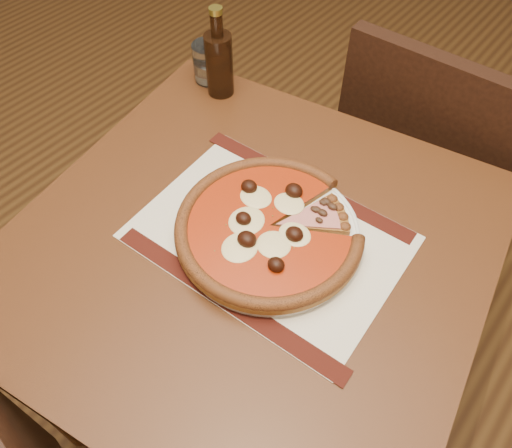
{
  "coord_description": "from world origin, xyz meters",
  "views": [
    {
      "loc": [
        0.88,
        -0.91,
        1.46
      ],
      "look_at": [
        0.55,
        -0.51,
        0.78
      ],
      "focal_mm": 35.0,
      "sensor_mm": 36.0,
      "label": 1
    }
  ],
  "objects_px": {
    "pizza": "(269,227)",
    "water_glass": "(209,62)",
    "table": "(249,272)",
    "bottle": "(219,62)",
    "chair_far": "(422,166)",
    "plate": "(269,233)"
  },
  "relations": [
    {
      "from": "pizza",
      "to": "water_glass",
      "type": "distance_m",
      "value": 0.48
    },
    {
      "from": "table",
      "to": "bottle",
      "type": "xyz_separation_m",
      "value": [
        -0.32,
        0.28,
        0.18
      ]
    },
    {
      "from": "pizza",
      "to": "bottle",
      "type": "height_order",
      "value": "bottle"
    },
    {
      "from": "bottle",
      "to": "chair_far",
      "type": "bearing_deg",
      "value": 39.04
    },
    {
      "from": "table",
      "to": "pizza",
      "type": "xyz_separation_m",
      "value": [
        0.02,
        0.03,
        0.13
      ]
    },
    {
      "from": "bottle",
      "to": "water_glass",
      "type": "bearing_deg",
      "value": 158.72
    },
    {
      "from": "table",
      "to": "water_glass",
      "type": "bearing_deg",
      "value": 140.49
    },
    {
      "from": "table",
      "to": "water_glass",
      "type": "distance_m",
      "value": 0.5
    },
    {
      "from": "chair_far",
      "to": "water_glass",
      "type": "height_order",
      "value": "chair_far"
    },
    {
      "from": "chair_far",
      "to": "plate",
      "type": "height_order",
      "value": "chair_far"
    },
    {
      "from": "table",
      "to": "pizza",
      "type": "bearing_deg",
      "value": 53.71
    },
    {
      "from": "pizza",
      "to": "table",
      "type": "bearing_deg",
      "value": -126.29
    },
    {
      "from": "plate",
      "to": "pizza",
      "type": "bearing_deg",
      "value": -120.05
    },
    {
      "from": "chair_far",
      "to": "bottle",
      "type": "bearing_deg",
      "value": 37.28
    },
    {
      "from": "plate",
      "to": "bottle",
      "type": "distance_m",
      "value": 0.43
    },
    {
      "from": "pizza",
      "to": "bottle",
      "type": "bearing_deg",
      "value": 143.11
    },
    {
      "from": "table",
      "to": "water_glass",
      "type": "height_order",
      "value": "water_glass"
    },
    {
      "from": "chair_far",
      "to": "plate",
      "type": "xyz_separation_m",
      "value": [
        -0.07,
        -0.58,
        0.25
      ]
    },
    {
      "from": "plate",
      "to": "water_glass",
      "type": "relative_size",
      "value": 3.61
    },
    {
      "from": "bottle",
      "to": "table",
      "type": "bearing_deg",
      "value": -41.83
    },
    {
      "from": "chair_far",
      "to": "plate",
      "type": "bearing_deg",
      "value": 81.72
    },
    {
      "from": "plate",
      "to": "bottle",
      "type": "relative_size",
      "value": 1.59
    }
  ]
}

